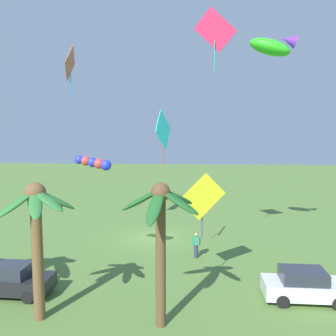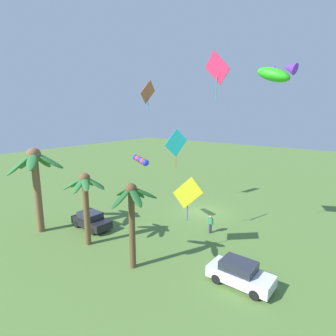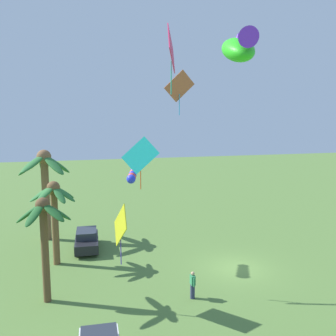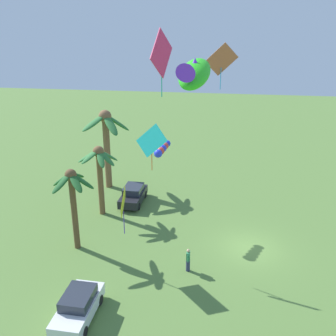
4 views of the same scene
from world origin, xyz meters
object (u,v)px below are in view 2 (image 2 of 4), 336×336
at_px(palm_tree_0, 35,171).
at_px(spectator_0, 210,224).
at_px(kite_diamond_3, 176,143).
at_px(kite_diamond_0, 188,193).
at_px(kite_tube_5, 141,160).
at_px(kite_diamond_1, 217,69).
at_px(kite_fish_2, 276,74).
at_px(parked_car_0, 240,274).
at_px(kite_diamond_4, 148,92).
at_px(palm_tree_2, 85,193).
at_px(parked_car_1, 91,220).
at_px(palm_tree_1, 132,207).

xyz_separation_m(palm_tree_0, spectator_0, (-12.12, -8.81, -4.65)).
xyz_separation_m(spectator_0, kite_diamond_3, (1.87, 2.60, 7.17)).
height_order(kite_diamond_0, kite_tube_5, kite_tube_5).
distance_m(spectator_0, kite_diamond_3, 7.85).
bearing_deg(kite_diamond_1, kite_fish_2, -151.62).
distance_m(kite_diamond_0, kite_diamond_3, 4.21).
bearing_deg(parked_car_0, kite_diamond_3, -22.34).
height_order(parked_car_0, kite_diamond_0, kite_diamond_0).
bearing_deg(spectator_0, kite_tube_5, 24.15).
distance_m(kite_diamond_0, kite_diamond_4, 12.65).
xyz_separation_m(kite_diamond_1, kite_diamond_4, (9.15, -2.87, -1.14)).
height_order(palm_tree_2, kite_diamond_3, kite_diamond_3).
relative_size(spectator_0, kite_diamond_1, 0.47).
relative_size(parked_car_0, kite_diamond_3, 1.30).
relative_size(palm_tree_2, kite_diamond_0, 1.76).
distance_m(palm_tree_2, spectator_0, 10.86).
xyz_separation_m(kite_fish_2, kite_tube_5, (10.16, 2.99, -6.81)).
bearing_deg(kite_diamond_1, spectator_0, -58.63).
xyz_separation_m(palm_tree_0, parked_car_0, (-17.11, -3.39, -4.71)).
relative_size(kite_diamond_0, kite_tube_5, 1.54).
xyz_separation_m(palm_tree_0, parked_car_1, (-3.04, -3.12, -4.71)).
height_order(spectator_0, kite_diamond_1, kite_diamond_1).
distance_m(parked_car_0, kite_fish_2, 13.60).
xyz_separation_m(parked_car_0, parked_car_1, (14.07, 0.27, 0.00)).
bearing_deg(spectator_0, palm_tree_1, 79.05).
xyz_separation_m(palm_tree_1, parked_car_0, (-6.53, -2.53, -3.57)).
bearing_deg(palm_tree_1, kite_diamond_0, -114.03).
bearing_deg(palm_tree_0, kite_diamond_3, -148.78).
xyz_separation_m(palm_tree_2, kite_diamond_0, (-6.93, -3.77, 0.31)).
height_order(palm_tree_0, kite_diamond_4, kite_diamond_4).
bearing_deg(kite_diamond_1, kite_diamond_3, 21.85).
relative_size(palm_tree_2, kite_tube_5, 2.71).
bearing_deg(parked_car_1, palm_tree_0, 45.79).
bearing_deg(parked_car_1, palm_tree_1, 163.34).
relative_size(palm_tree_2, kite_diamond_4, 1.76).
bearing_deg(palm_tree_1, palm_tree_0, 4.66).
height_order(palm_tree_1, parked_car_1, palm_tree_1).
height_order(kite_fish_2, kite_tube_5, kite_fish_2).
bearing_deg(palm_tree_1, palm_tree_2, -1.80).
bearing_deg(palm_tree_2, kite_diamond_0, -151.47).
relative_size(spectator_0, kite_diamond_4, 0.48).
xyz_separation_m(kite_diamond_0, kite_diamond_3, (2.08, -1.42, 3.37)).
height_order(palm_tree_0, kite_fish_2, kite_fish_2).
relative_size(parked_car_1, kite_diamond_0, 1.19).
bearing_deg(spectator_0, parked_car_0, 132.69).
distance_m(parked_car_0, parked_car_1, 14.08).
relative_size(parked_car_1, kite_diamond_3, 1.30).
xyz_separation_m(palm_tree_0, palm_tree_2, (-5.40, -1.03, -1.15)).
bearing_deg(palm_tree_0, kite_diamond_4, -110.78).
bearing_deg(parked_car_1, parked_car_0, -178.89).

